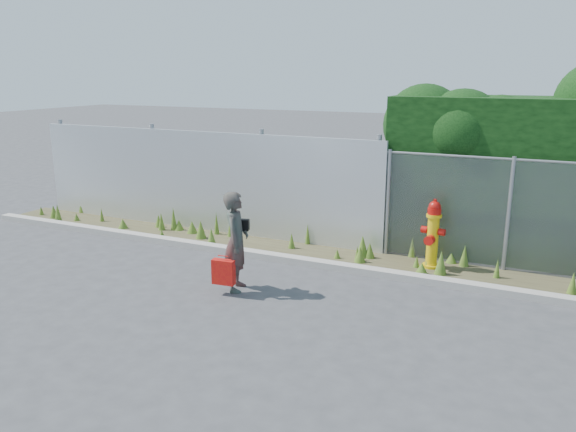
# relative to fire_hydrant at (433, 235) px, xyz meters

# --- Properties ---
(ground) EXTENTS (80.00, 80.00, 0.00)m
(ground) POSITION_rel_fire_hydrant_xyz_m (-2.00, -2.58, -0.62)
(ground) COLOR #3B3B3E
(ground) RESTS_ON ground
(curb) EXTENTS (16.00, 0.22, 0.12)m
(curb) POSITION_rel_fire_hydrant_xyz_m (-2.00, -0.78, -0.56)
(curb) COLOR #9F9890
(curb) RESTS_ON ground
(weed_strip) EXTENTS (16.00, 1.32, 0.53)m
(weed_strip) POSITION_rel_fire_hydrant_xyz_m (-2.64, -0.09, -0.50)
(weed_strip) COLOR #433D26
(weed_strip) RESTS_ON ground
(corrugated_fence) EXTENTS (8.50, 0.21, 2.30)m
(corrugated_fence) POSITION_rel_fire_hydrant_xyz_m (-5.25, 0.43, 0.48)
(corrugated_fence) COLOR silver
(corrugated_fence) RESTS_ON ground
(chainlink_fence) EXTENTS (6.50, 0.07, 2.05)m
(chainlink_fence) POSITION_rel_fire_hydrant_xyz_m (2.25, 0.42, 0.41)
(chainlink_fence) COLOR gray
(chainlink_fence) RESTS_ON ground
(fire_hydrant) EXTENTS (0.43, 0.38, 1.28)m
(fire_hydrant) POSITION_rel_fire_hydrant_xyz_m (0.00, 0.00, 0.00)
(fire_hydrant) COLOR #E8BA0C
(fire_hydrant) RESTS_ON ground
(woman) EXTENTS (0.54, 0.68, 1.63)m
(woman) POSITION_rel_fire_hydrant_xyz_m (-2.67, -2.35, 0.19)
(woman) COLOR #0D5647
(woman) RESTS_ON ground
(red_tote_bag) EXTENTS (0.36, 0.13, 0.48)m
(red_tote_bag) POSITION_rel_fire_hydrant_xyz_m (-2.75, -2.65, -0.24)
(red_tote_bag) COLOR #BA0A0E
(black_shoulder_bag) EXTENTS (0.24, 0.10, 0.18)m
(black_shoulder_bag) POSITION_rel_fire_hydrant_xyz_m (-2.65, -2.19, 0.44)
(black_shoulder_bag) COLOR black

